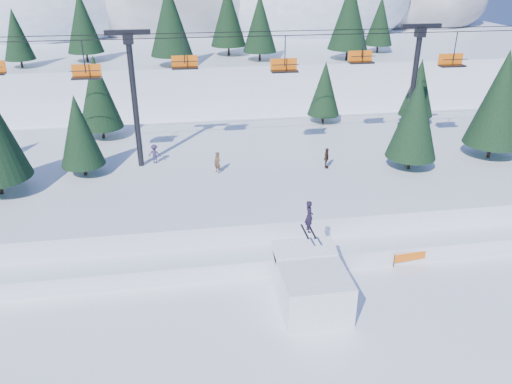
{
  "coord_description": "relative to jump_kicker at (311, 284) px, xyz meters",
  "views": [
    {
      "loc": [
        -5.76,
        -19.49,
        17.34
      ],
      "look_at": [
        -1.73,
        6.0,
        5.2
      ],
      "focal_mm": 35.0,
      "sensor_mm": 36.0,
      "label": 1
    }
  ],
  "objects": [
    {
      "name": "banner_near",
      "position": [
        7.41,
        2.88,
        -0.77
      ],
      "size": [
        2.85,
        0.33,
        0.9
      ],
      "color": "black",
      "rests_on": "ground"
    },
    {
      "name": "ground",
      "position": [
        -0.69,
        -2.07,
        -1.31
      ],
      "size": [
        160.0,
        160.0,
        0.0
      ],
      "primitive_type": "plane",
      "color": "white",
      "rests_on": "ground"
    },
    {
      "name": "distant_skiers",
      "position": [
        -2.14,
        15.5,
        1.99
      ],
      "size": [
        31.8,
        6.2,
        1.73
      ],
      "color": "#362B45",
      "rests_on": "mid_shelf"
    },
    {
      "name": "jump_kicker",
      "position": [
        0.0,
        0.0,
        0.0
      ],
      "size": [
        3.52,
        4.79,
        5.63
      ],
      "color": "white",
      "rests_on": "ground"
    },
    {
      "name": "banner_far",
      "position": [
        7.63,
        3.62,
        -0.77
      ],
      "size": [
        2.7,
        0.99,
        0.9
      ],
      "color": "black",
      "rests_on": "ground"
    },
    {
      "name": "chairlift",
      "position": [
        0.29,
        15.98,
        8.01
      ],
      "size": [
        46.0,
        3.21,
        10.28
      ],
      "color": "black",
      "rests_on": "mid_shelf"
    },
    {
      "name": "conifer_stand",
      "position": [
        0.65,
        16.01,
        5.57
      ],
      "size": [
        62.89,
        16.35,
        8.93
      ],
      "color": "black",
      "rests_on": "mid_shelf"
    },
    {
      "name": "mid_shelf",
      "position": [
        -0.69,
        15.93,
        -0.06
      ],
      "size": [
        70.0,
        22.0,
        2.5
      ],
      "primitive_type": "cube",
      "color": "white",
      "rests_on": "ground"
    },
    {
      "name": "mountain_ridge",
      "position": [
        -5.78,
        71.32,
        8.33
      ],
      "size": [
        119.0,
        61.03,
        26.46
      ],
      "color": "white",
      "rests_on": "ground"
    },
    {
      "name": "berm",
      "position": [
        -0.69,
        5.93,
        -0.76
      ],
      "size": [
        70.0,
        6.0,
        1.1
      ],
      "primitive_type": "cube",
      "color": "white",
      "rests_on": "ground"
    }
  ]
}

